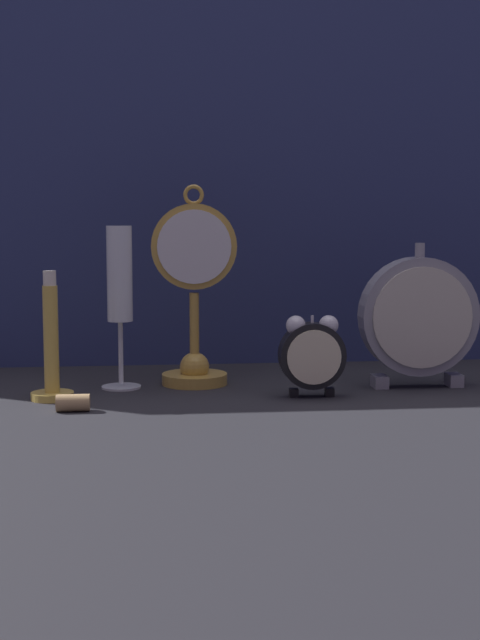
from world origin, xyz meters
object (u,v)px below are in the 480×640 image
at_px(pocket_watch_on_stand, 194,301).
at_px(wine_cork, 73,403).
at_px(alarm_clock_twin_bell, 312,352).
at_px(brass_candlestick, 51,355).
at_px(mantel_clock_silver, 419,317).
at_px(champagne_flute, 120,287).

bearing_deg(pocket_watch_on_stand, wine_cork, -133.98).
height_order(pocket_watch_on_stand, wine_cork, pocket_watch_on_stand).
bearing_deg(wine_cork, alarm_clock_twin_bell, 10.51).
bearing_deg(brass_candlestick, pocket_watch_on_stand, 24.52).
distance_m(pocket_watch_on_stand, alarm_clock_twin_bell, 0.20).
height_order(alarm_clock_twin_bell, brass_candlestick, brass_candlestick).
distance_m(mantel_clock_silver, wine_cork, 0.50).
bearing_deg(wine_cork, champagne_flute, 69.54).
bearing_deg(champagne_flute, mantel_clock_silver, -5.08).
height_order(pocket_watch_on_stand, champagne_flute, pocket_watch_on_stand).
xyz_separation_m(mantel_clock_silver, wine_cork, (-0.48, -0.11, -0.09)).
height_order(alarm_clock_twin_bell, mantel_clock_silver, mantel_clock_silver).
distance_m(alarm_clock_twin_bell, wine_cork, 0.33).
xyz_separation_m(pocket_watch_on_stand, brass_candlestick, (-0.20, -0.09, -0.06)).
height_order(champagne_flute, brass_candlestick, champagne_flute).
bearing_deg(pocket_watch_on_stand, brass_candlestick, -155.48).
bearing_deg(wine_cork, brass_candlestick, 113.03).
relative_size(pocket_watch_on_stand, mantel_clock_silver, 1.40).
relative_size(alarm_clock_twin_bell, champagne_flute, 0.48).
xyz_separation_m(pocket_watch_on_stand, mantel_clock_silver, (0.32, -0.06, -0.02)).
height_order(pocket_watch_on_stand, alarm_clock_twin_bell, pocket_watch_on_stand).
distance_m(pocket_watch_on_stand, brass_candlestick, 0.23).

